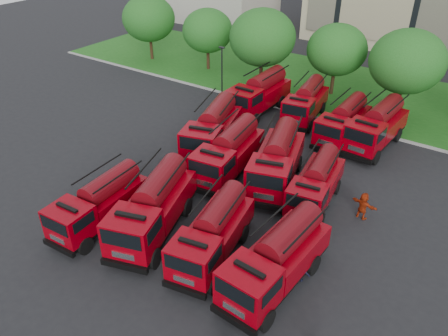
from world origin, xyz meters
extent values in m
plane|color=black|center=(0.00, 0.00, 0.00)|extent=(140.00, 140.00, 0.00)
cube|color=#184F15|center=(0.00, 26.00, 0.06)|extent=(70.00, 16.00, 0.12)
cube|color=gray|center=(0.00, 17.90, 0.07)|extent=(70.00, 0.30, 0.14)
cylinder|color=#382314|center=(-24.00, 22.00, 1.31)|extent=(0.36, 0.36, 2.62)
ellipsoid|color=#1A4D16|center=(-24.00, 22.00, 5.03)|extent=(6.30, 6.30, 5.36)
cylinder|color=#382314|center=(-16.00, 23.00, 1.19)|extent=(0.36, 0.36, 2.38)
ellipsoid|color=#1A4D16|center=(-16.00, 23.00, 4.56)|extent=(5.71, 5.71, 4.86)
cylinder|color=#382314|center=(-8.00, 21.50, 1.40)|extent=(0.36, 0.36, 2.80)
ellipsoid|color=#1A4D16|center=(-8.00, 21.50, 5.36)|extent=(6.72, 6.72, 5.71)
cylinder|color=#382314|center=(-1.00, 24.00, 1.22)|extent=(0.36, 0.36, 2.45)
ellipsoid|color=#1A4D16|center=(-1.00, 24.00, 4.69)|extent=(5.88, 5.88, 5.00)
cylinder|color=#382314|center=(6.00, 22.50, 1.36)|extent=(0.36, 0.36, 2.73)
ellipsoid|color=#1A4D16|center=(6.00, 22.50, 5.23)|extent=(6.55, 6.55, 5.57)
cylinder|color=black|center=(-10.00, 17.20, 2.50)|extent=(0.14, 0.14, 5.00)
cube|color=black|center=(-10.00, 17.20, 5.05)|extent=(0.60, 0.25, 0.12)
cube|color=black|center=(-4.53, -3.80, 0.62)|extent=(2.62, 6.81, 0.29)
cube|color=black|center=(-4.31, -7.19, 0.57)|extent=(2.40, 0.39, 0.33)
cube|color=#7E000A|center=(-4.38, -6.09, 1.70)|extent=(2.47, 2.25, 1.86)
cube|color=black|center=(-4.31, -7.16, 2.12)|extent=(2.00, 0.18, 0.81)
cube|color=#7E000A|center=(-4.60, -2.76, 1.38)|extent=(2.62, 4.54, 1.24)
cylinder|color=#55060D|center=(-4.60, -2.76, 2.40)|extent=(1.69, 4.10, 1.43)
cylinder|color=black|center=(-5.46, -6.35, 0.53)|extent=(0.40, 1.07, 1.05)
cylinder|color=black|center=(-3.27, -6.21, 0.53)|extent=(0.40, 1.07, 1.05)
cylinder|color=black|center=(-5.73, -2.16, 0.53)|extent=(0.40, 1.07, 1.05)
cylinder|color=black|center=(-3.54, -2.02, 0.53)|extent=(0.40, 1.07, 1.05)
cube|color=black|center=(-1.32, -2.45, 0.71)|extent=(4.71, 8.07, 0.33)
cube|color=black|center=(-0.15, -6.16, 0.66)|extent=(2.69, 1.08, 0.38)
cube|color=#7E000A|center=(-0.53, -4.96, 1.94)|extent=(3.28, 3.10, 2.13)
cube|color=black|center=(-0.16, -6.13, 2.44)|extent=(2.21, 0.74, 0.93)
cube|color=#7E000A|center=(-1.69, -1.30, 1.59)|extent=(4.07, 5.61, 1.42)
cylinder|color=#55060D|center=(-1.69, -1.30, 2.75)|extent=(2.95, 4.88, 1.64)
cylinder|color=black|center=(-1.67, -5.55, 0.60)|extent=(0.73, 1.26, 1.20)
cylinder|color=black|center=(0.73, -4.79, 0.60)|extent=(0.73, 1.26, 1.20)
cylinder|color=black|center=(-3.12, -0.95, 0.60)|extent=(0.73, 1.26, 1.20)
cylinder|color=black|center=(-0.72, -0.19, 0.60)|extent=(0.73, 1.26, 1.20)
cube|color=black|center=(2.84, -2.17, 0.64)|extent=(3.50, 7.17, 0.29)
cube|color=black|center=(3.49, -5.59, 0.59)|extent=(2.46, 0.70, 0.34)
cube|color=#7E000A|center=(3.28, -4.49, 1.74)|extent=(2.77, 2.57, 1.91)
cube|color=black|center=(3.48, -5.57, 2.18)|extent=(2.03, 0.43, 0.83)
cube|color=#7E000A|center=(2.64, -1.11, 1.42)|extent=(3.21, 4.88, 1.28)
cylinder|color=#55060D|center=(2.64, -1.11, 2.47)|extent=(2.22, 4.32, 1.47)
cylinder|color=black|center=(2.21, -4.89, 0.54)|extent=(0.54, 1.12, 1.08)
cylinder|color=black|center=(4.42, -4.47, 0.54)|extent=(0.54, 1.12, 1.08)
cylinder|color=black|center=(1.40, -0.65, 0.54)|extent=(0.54, 1.12, 1.08)
cylinder|color=black|center=(3.62, -0.23, 0.54)|extent=(0.54, 1.12, 1.08)
cube|color=black|center=(6.80, -2.08, 0.68)|extent=(2.83, 7.41, 0.31)
cube|color=black|center=(6.57, -5.77, 0.62)|extent=(2.61, 0.42, 0.36)
cube|color=#7E000A|center=(6.65, -4.57, 1.85)|extent=(2.68, 2.44, 2.03)
cube|color=black|center=(6.57, -5.74, 2.31)|extent=(2.18, 0.18, 0.88)
cube|color=#7E000A|center=(6.86, -0.94, 1.51)|extent=(2.83, 4.93, 1.35)
cylinder|color=#55060D|center=(6.86, -0.94, 2.61)|extent=(1.82, 4.45, 1.56)
cylinder|color=black|center=(5.44, -4.71, 0.57)|extent=(0.43, 1.16, 1.14)
cylinder|color=black|center=(7.83, -4.85, 0.57)|extent=(0.43, 1.16, 1.14)
cylinder|color=black|center=(5.71, -0.14, 0.57)|extent=(0.43, 1.16, 1.14)
cylinder|color=black|center=(8.10, -0.28, 0.57)|extent=(0.43, 1.16, 1.14)
cube|color=black|center=(-4.35, 7.78, 0.72)|extent=(4.71, 8.19, 0.33)
cube|color=black|center=(-3.20, 4.01, 0.67)|extent=(2.74, 1.07, 0.39)
cube|color=#7E000A|center=(-3.57, 5.23, 1.97)|extent=(3.32, 3.13, 2.17)
cube|color=black|center=(-3.21, 4.04, 2.47)|extent=(2.25, 0.73, 0.94)
cube|color=#7E000A|center=(-4.70, 8.95, 1.61)|extent=(4.09, 5.68, 1.44)
cylinder|color=#55060D|center=(-4.70, 8.95, 2.79)|extent=(2.95, 4.95, 1.67)
cylinder|color=black|center=(-4.73, 4.65, 0.61)|extent=(0.73, 1.28, 1.22)
cylinder|color=black|center=(-2.28, 5.39, 0.61)|extent=(0.73, 1.28, 1.22)
cylinder|color=black|center=(-6.15, 9.33, 0.61)|extent=(0.73, 1.28, 1.22)
cylinder|color=black|center=(-3.70, 10.07, 0.61)|extent=(0.73, 1.28, 1.22)
cube|color=black|center=(-1.31, 5.54, 0.69)|extent=(3.42, 7.69, 0.32)
cube|color=black|center=(-0.80, 1.81, 0.64)|extent=(2.66, 0.62, 0.37)
cube|color=#7E000A|center=(-0.96, 3.02, 1.88)|extent=(2.89, 2.66, 2.07)
cube|color=black|center=(-0.80, 1.84, 2.36)|extent=(2.21, 0.35, 0.90)
cube|color=#7E000A|center=(-1.46, 6.70, 1.54)|extent=(3.23, 5.19, 1.38)
cylinder|color=#55060D|center=(-1.46, 6.70, 2.67)|extent=(2.18, 4.63, 1.59)
cylinder|color=black|center=(-2.14, 2.64, 0.58)|extent=(0.52, 1.21, 1.17)
cylinder|color=black|center=(0.27, 2.97, 0.58)|extent=(0.52, 1.21, 1.17)
cylinder|color=black|center=(-2.77, 7.27, 0.58)|extent=(0.52, 1.21, 1.17)
cylinder|color=black|center=(-0.35, 7.60, 0.58)|extent=(0.52, 1.21, 1.17)
cube|color=black|center=(2.14, 6.43, 0.72)|extent=(4.65, 8.12, 0.33)
cube|color=black|center=(3.27, 2.68, 0.66)|extent=(2.72, 1.06, 0.39)
cube|color=#7E000A|center=(2.90, 3.89, 1.96)|extent=(3.29, 3.10, 2.15)
cube|color=black|center=(3.26, 2.71, 2.45)|extent=(2.23, 0.72, 0.94)
cube|color=#7E000A|center=(1.79, 7.59, 1.60)|extent=(4.05, 5.64, 1.43)
cylinder|color=#55060D|center=(1.79, 7.59, 2.77)|extent=(2.92, 4.91, 1.65)
cylinder|color=black|center=(1.75, 3.32, 0.61)|extent=(0.72, 1.27, 1.21)
cylinder|color=black|center=(4.18, 4.05, 0.61)|extent=(0.72, 1.27, 1.21)
cylinder|color=black|center=(0.35, 7.96, 0.61)|extent=(0.72, 1.27, 1.21)
cylinder|color=black|center=(2.78, 8.69, 0.61)|extent=(0.72, 1.27, 1.21)
cube|color=black|center=(5.45, 5.74, 0.60)|extent=(3.05, 6.74, 0.28)
cube|color=black|center=(5.93, 2.49, 0.56)|extent=(2.33, 0.57, 0.32)
cube|color=#7E000A|center=(5.77, 3.54, 1.65)|extent=(2.55, 2.35, 1.81)
cube|color=black|center=(5.92, 2.51, 2.06)|extent=(1.93, 0.33, 0.79)
cube|color=#7E000A|center=(5.30, 6.75, 1.35)|extent=(2.87, 4.55, 1.21)
cylinder|color=#55060D|center=(5.30, 6.75, 2.33)|extent=(1.94, 4.06, 1.39)
cylinder|color=black|center=(4.74, 3.20, 0.51)|extent=(0.47, 1.06, 1.02)
cylinder|color=black|center=(6.85, 3.51, 0.51)|extent=(0.47, 1.06, 1.02)
cylinder|color=black|center=(4.15, 7.24, 0.51)|extent=(0.47, 1.06, 1.02)
cylinder|color=black|center=(6.26, 7.55, 0.51)|extent=(0.47, 1.06, 1.02)
cube|color=black|center=(-5.03, 16.14, 0.72)|extent=(2.56, 7.75, 0.33)
cube|color=black|center=(-5.03, 12.21, 0.66)|extent=(2.77, 0.28, 0.39)
cube|color=#7E000A|center=(-5.03, 13.49, 1.96)|extent=(2.72, 2.44, 2.16)
cube|color=black|center=(-5.03, 12.25, 2.46)|extent=(2.32, 0.06, 0.94)
cube|color=#7E000A|center=(-5.02, 17.36, 1.60)|extent=(2.72, 5.09, 1.44)
cylinder|color=#55060D|center=(-5.02, 17.36, 2.78)|extent=(1.67, 4.65, 1.66)
cylinder|color=black|center=(-6.30, 13.27, 0.61)|extent=(0.39, 1.22, 1.22)
cylinder|color=black|center=(-3.76, 13.26, 0.61)|extent=(0.39, 1.22, 1.22)
cylinder|color=black|center=(-6.30, 18.14, 0.61)|extent=(0.39, 1.22, 1.22)
cylinder|color=black|center=(-3.75, 18.13, 0.61)|extent=(0.39, 1.22, 1.22)
cube|color=black|center=(-0.77, 17.23, 0.65)|extent=(3.30, 7.25, 0.30)
cube|color=black|center=(-0.24, 13.72, 0.60)|extent=(2.51, 0.62, 0.35)
cube|color=#7E000A|center=(-0.41, 14.86, 1.77)|extent=(2.74, 2.53, 1.95)
cube|color=black|center=(-0.25, 13.75, 2.22)|extent=(2.08, 0.36, 0.85)
cube|color=#7E000A|center=(-0.93, 18.31, 1.45)|extent=(3.10, 4.90, 1.30)
cylinder|color=#55060D|center=(-0.93, 18.31, 2.51)|extent=(2.10, 4.37, 1.50)
cylinder|color=black|center=(-1.52, 14.49, 0.55)|extent=(0.51, 1.14, 1.10)
cylinder|color=black|center=(0.75, 14.83, 0.55)|extent=(0.51, 1.14, 1.10)
cylinder|color=black|center=(-2.17, 18.83, 0.55)|extent=(0.51, 1.14, 1.10)
cylinder|color=black|center=(0.10, 19.17, 0.55)|extent=(0.51, 1.14, 1.10)
cube|color=black|center=(3.56, 15.26, 0.65)|extent=(2.29, 6.96, 0.30)
cube|color=black|center=(3.56, 11.73, 0.60)|extent=(2.49, 0.25, 0.35)
cube|color=#7E000A|center=(3.56, 12.87, 1.77)|extent=(2.44, 2.19, 1.94)
cube|color=black|center=(3.56, 11.75, 2.21)|extent=(2.09, 0.05, 0.85)
cube|color=#7E000A|center=(3.56, 16.35, 1.44)|extent=(2.44, 4.58, 1.29)
cylinder|color=#55060D|center=(3.56, 16.35, 2.50)|extent=(1.49, 4.18, 1.49)
cylinder|color=black|center=(2.42, 12.67, 0.55)|extent=(0.35, 1.09, 1.09)
cylinder|color=black|center=(4.70, 12.67, 0.55)|extent=(0.35, 1.09, 1.09)
cylinder|color=black|center=(2.42, 17.05, 0.55)|extent=(0.35, 1.09, 1.09)
cylinder|color=black|center=(4.71, 17.05, 0.55)|extent=(0.35, 1.09, 1.09)
cube|color=black|center=(6.16, 15.74, 0.69)|extent=(2.96, 7.63, 0.32)
cube|color=black|center=(5.90, 11.95, 0.64)|extent=(2.68, 0.45, 0.37)
cube|color=#7E000A|center=(5.98, 13.18, 1.90)|extent=(2.77, 2.52, 2.08)
cube|color=black|center=(5.90, 11.98, 2.38)|extent=(2.24, 0.21, 0.91)
cube|color=#7E000A|center=(6.24, 16.91, 1.55)|extent=(2.95, 5.08, 1.39)
cylinder|color=#55060D|center=(6.24, 16.91, 2.69)|extent=(1.90, 4.59, 1.60)
cylinder|color=black|center=(4.74, 13.05, 0.59)|extent=(0.45, 1.20, 1.18)
cylinder|color=black|center=(7.20, 12.88, 0.59)|extent=(0.45, 1.20, 1.18)
cylinder|color=black|center=(5.06, 17.74, 0.59)|extent=(0.45, 1.20, 1.18)
cylinder|color=black|center=(7.51, 17.57, 0.59)|extent=(0.45, 1.20, 1.18)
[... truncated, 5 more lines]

